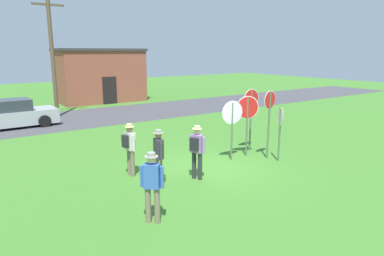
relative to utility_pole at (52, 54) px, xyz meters
The scene contains 14 objects.
ground_plane 13.85m from the utility_pole, 81.83° to the right, with size 80.00×80.00×0.00m, color #3D7528.
street_asphalt 4.46m from the utility_pole, 34.93° to the right, with size 60.00×6.40×0.01m, color #424247.
building_background 7.14m from the utility_pole, 46.59° to the left, with size 6.72×3.82×4.23m.
utility_pole is the anchor object (origin of this frame).
parked_car_on_street 4.57m from the utility_pole, 145.61° to the right, with size 4.35×2.12×1.51m.
stop_sign_nearest 13.34m from the utility_pole, 69.66° to the right, with size 0.79×0.07×2.54m.
stop_sign_low_front 13.60m from the utility_pole, 72.94° to the right, with size 0.82×0.37×2.35m.
stop_sign_far_back 13.45m from the utility_pole, 76.38° to the right, with size 0.86×0.15×2.24m.
stop_sign_leaning_left 14.37m from the utility_pole, 72.02° to the right, with size 0.67×0.11×2.58m.
stop_sign_rear_right 14.90m from the utility_pole, 72.31° to the right, with size 0.38×0.56×2.02m.
person_holding_notes 13.87m from the utility_pole, 91.58° to the right, with size 0.32×0.56×1.74m.
person_in_teal 12.62m from the utility_pole, 93.36° to the right, with size 0.41×0.57×1.74m.
person_near_signs 14.09m from the utility_pole, 86.36° to the right, with size 0.44×0.53×1.74m.
person_in_blue 15.85m from the utility_pole, 96.06° to the right, with size 0.44×0.42×1.74m.
Camera 1 is at (-7.06, -9.00, 3.98)m, focal length 32.07 mm.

